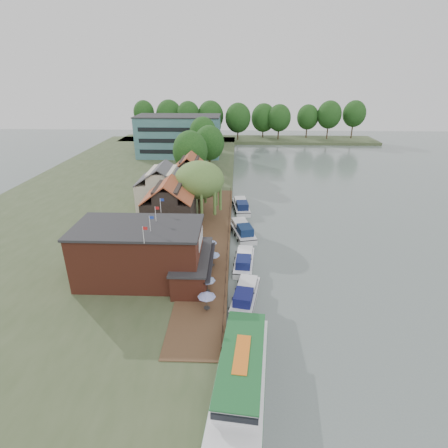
{
  "coord_description": "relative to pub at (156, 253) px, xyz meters",
  "views": [
    {
      "loc": [
        -4.15,
        -38.9,
        25.2
      ],
      "look_at": [
        -6.0,
        12.0,
        3.0
      ],
      "focal_mm": 28.0,
      "sensor_mm": 36.0,
      "label": 1
    }
  ],
  "objects": [
    {
      "name": "ground",
      "position": [
        14.0,
        1.0,
        -4.65
      ],
      "size": [
        260.0,
        260.0,
        0.0
      ],
      "primitive_type": "plane",
      "color": "#576463",
      "rests_on": "ground"
    },
    {
      "name": "land_bank",
      "position": [
        -16.0,
        36.0,
        -4.15
      ],
      "size": [
        50.0,
        140.0,
        1.0
      ],
      "primitive_type": "cube",
      "color": "#384728",
      "rests_on": "ground"
    },
    {
      "name": "bank_tree_1",
      "position": [
        2.96,
        50.03,
        2.49
      ],
      "size": [
        7.53,
        7.53,
        12.28
      ],
      "primitive_type": null,
      "color": "#143811",
      "rests_on": "land_bank"
    },
    {
      "name": "cruiser_3",
      "position": [
        10.89,
        26.94,
        -3.5
      ],
      "size": [
        4.15,
        9.84,
        2.3
      ],
      "primitive_type": null,
      "rotation": [
        0.0,
        0.0,
        0.11
      ],
      "color": "silver",
      "rests_on": "ground"
    },
    {
      "name": "hotel_block",
      "position": [
        -8.0,
        71.0,
        2.5
      ],
      "size": [
        25.4,
        12.4,
        12.3
      ],
      "primitive_type": null,
      "color": "#38666B",
      "rests_on": "land_bank"
    },
    {
      "name": "bank_tree_5",
      "position": [
        -1.97,
        93.1,
        1.67
      ],
      "size": [
        7.22,
        7.22,
        10.64
      ],
      "primitive_type": null,
      "color": "#143811",
      "rests_on": "land_bank"
    },
    {
      "name": "bank_tree_0",
      "position": [
        -0.9,
        42.58,
        2.4
      ],
      "size": [
        8.08,
        8.08,
        12.11
      ],
      "primitive_type": null,
      "color": "#143811",
      "rests_on": "land_bank"
    },
    {
      "name": "tour_boat",
      "position": [
        10.45,
        -15.94,
        -2.96
      ],
      "size": [
        5.96,
        15.83,
        3.38
      ],
      "primitive_type": null,
      "rotation": [
        0.0,
        0.0,
        -0.11
      ],
      "color": "silver",
      "rests_on": "ground"
    },
    {
      "name": "umbrella_0",
      "position": [
        6.83,
        -6.55,
        -2.36
      ],
      "size": [
        2.0,
        2.0,
        2.38
      ],
      "primitive_type": null,
      "color": "navy",
      "rests_on": "quay_deck"
    },
    {
      "name": "cruiser_2",
      "position": [
        10.97,
        15.39,
        -3.46
      ],
      "size": [
        5.42,
        10.27,
        2.37
      ],
      "primitive_type": null,
      "rotation": [
        0.0,
        0.0,
        0.24
      ],
      "color": "silver",
      "rests_on": "ground"
    },
    {
      "name": "pub",
      "position": [
        0.0,
        0.0,
        0.0
      ],
      "size": [
        20.0,
        11.0,
        7.3
      ],
      "primitive_type": null,
      "color": "maroon",
      "rests_on": "land_bank"
    },
    {
      "name": "umbrella_3",
      "position": [
        6.78,
        2.76,
        -2.36
      ],
      "size": [
        2.13,
        2.13,
        2.38
      ],
      "primitive_type": null,
      "color": "#1B3F97",
      "rests_on": "quay_deck"
    },
    {
      "name": "quay_rail",
      "position": [
        8.7,
        11.5,
        -3.15
      ],
      "size": [
        0.2,
        49.0,
        1.0
      ],
      "primitive_type": null,
      "color": "black",
      "rests_on": "land_bank"
    },
    {
      "name": "umbrella_4",
      "position": [
        6.14,
        6.3,
        -2.36
      ],
      "size": [
        2.22,
        2.22,
        2.38
      ],
      "primitive_type": null,
      "color": "navy",
      "rests_on": "quay_deck"
    },
    {
      "name": "cottage_c",
      "position": [
        0.0,
        34.0,
        0.6
      ],
      "size": [
        7.6,
        7.6,
        8.5
      ],
      "primitive_type": null,
      "color": "black",
      "rests_on": "land_bank"
    },
    {
      "name": "bank_tree_3",
      "position": [
        -1.44,
        79.45,
        2.03
      ],
      "size": [
        6.43,
        6.43,
        11.35
      ],
      "primitive_type": null,
      "color": "#143811",
      "rests_on": "land_bank"
    },
    {
      "name": "umbrella_1",
      "position": [
        6.63,
        -3.38,
        -2.36
      ],
      "size": [
        1.95,
        1.95,
        2.38
      ],
      "primitive_type": null,
      "color": "navy",
      "rests_on": "quay_deck"
    },
    {
      "name": "cottage_a",
      "position": [
        -1.0,
        15.0,
        0.6
      ],
      "size": [
        8.6,
        7.6,
        8.5
      ],
      "primitive_type": null,
      "color": "black",
      "rests_on": "land_bank"
    },
    {
      "name": "bank_tree_2",
      "position": [
        0.57,
        59.1,
        2.99
      ],
      "size": [
        7.38,
        7.38,
        13.29
      ],
      "primitive_type": null,
      "color": "#143811",
      "rests_on": "land_bank"
    },
    {
      "name": "bank_tree_4",
      "position": [
        0.95,
        88.73,
        1.76
      ],
      "size": [
        6.57,
        6.57,
        10.82
      ],
      "primitive_type": null,
      "color": "#143811",
      "rests_on": "land_bank"
    },
    {
      "name": "cruiser_0",
      "position": [
        11.15,
        -3.01,
        -3.55
      ],
      "size": [
        4.58,
        9.59,
        2.2
      ],
      "primitive_type": null,
      "rotation": [
        0.0,
        0.0,
        -0.18
      ],
      "color": "silver",
      "rests_on": "ground"
    },
    {
      "name": "swan",
      "position": [
        11.91,
        -12.17,
        -4.43
      ],
      "size": [
        0.44,
        0.44,
        0.44
      ],
      "primitive_type": "sphere",
      "color": "white",
      "rests_on": "ground"
    },
    {
      "name": "cottage_b",
      "position": [
        -4.0,
        25.0,
        0.6
      ],
      "size": [
        9.6,
        8.6,
        8.5
      ],
      "primitive_type": null,
      "color": "beige",
      "rests_on": "land_bank"
    },
    {
      "name": "umbrella_2",
      "position": [
        5.96,
        -0.56,
        -2.36
      ],
      "size": [
        1.99,
        1.99,
        2.38
      ],
      "primitive_type": null,
      "color": "navy",
      "rests_on": "quay_deck"
    },
    {
      "name": "quay_deck",
      "position": [
        6.0,
        11.0,
        -3.6
      ],
      "size": [
        6.0,
        50.0,
        0.1
      ],
      "primitive_type": "cube",
      "color": "#47301E",
      "rests_on": "land_bank"
    },
    {
      "name": "cruiser_1",
      "position": [
        11.13,
        5.16,
        -3.57
      ],
      "size": [
        3.7,
        9.24,
        2.15
      ],
      "primitive_type": null,
      "rotation": [
        0.0,
        0.0,
        -0.09
      ],
      "color": "white",
      "rests_on": "ground"
    },
    {
      "name": "willow",
      "position": [
        3.5,
        20.0,
        1.56
      ],
      "size": [
        8.6,
        8.6,
        10.43
      ],
      "primitive_type": null,
      "color": "#476B2D",
      "rests_on": "land_bank"
    }
  ]
}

